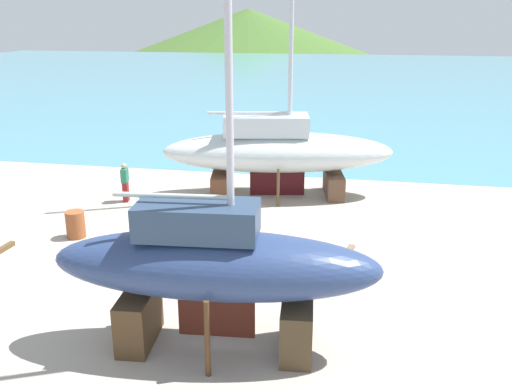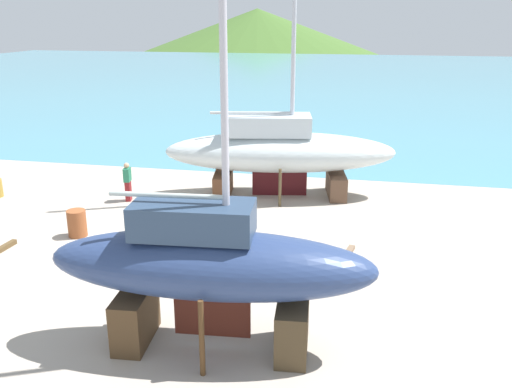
{
  "view_description": "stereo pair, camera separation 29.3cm",
  "coord_description": "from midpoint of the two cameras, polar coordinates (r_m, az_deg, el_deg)",
  "views": [
    {
      "loc": [
        8.0,
        -16.23,
        7.3
      ],
      "look_at": [
        4.87,
        0.24,
        1.87
      ],
      "focal_mm": 38.69,
      "sensor_mm": 36.0,
      "label": 1
    },
    {
      "loc": [
        8.28,
        -16.17,
        7.3
      ],
      "look_at": [
        4.87,
        0.24,
        1.87
      ],
      "focal_mm": 38.69,
      "sensor_mm": 36.0,
      "label": 2
    }
  ],
  "objects": [
    {
      "name": "ground_plane",
      "position": [
        17.61,
        -18.1,
        -7.51
      ],
      "size": [
        45.42,
        45.42,
        0.0
      ],
      "primitive_type": "plane",
      "color": "#ADA092"
    },
    {
      "name": "sea_water",
      "position": [
        70.45,
        4.15,
        11.95
      ],
      "size": [
        132.36,
        88.87,
        0.01
      ],
      "primitive_type": "cube",
      "color": "teal",
      "rests_on": "ground"
    },
    {
      "name": "headland_hill",
      "position": [
        173.85,
        -0.86,
        15.53
      ],
      "size": [
        104.57,
        104.57,
        18.9
      ],
      "primitive_type": "cone",
      "color": "#416429",
      "rests_on": "ground"
    },
    {
      "name": "sailboat_far_slipway",
      "position": [
        23.07,
        1.78,
        4.56
      ],
      "size": [
        9.93,
        4.31,
        16.71
      ],
      "rotation": [
        0.0,
        0.0,
        0.17
      ],
      "color": "brown",
      "rests_on": "ground"
    },
    {
      "name": "sailboat_large_starboard",
      "position": [
        12.33,
        -5.05,
        -7.41
      ],
      "size": [
        7.47,
        2.62,
        10.9
      ],
      "rotation": [
        0.0,
        0.0,
        0.08
      ],
      "color": "#483924",
      "rests_on": "ground"
    },
    {
      "name": "worker",
      "position": [
        23.2,
        -13.74,
        1.23
      ],
      "size": [
        0.32,
        0.48,
        1.62
      ],
      "rotation": [
        0.0,
        0.0,
        3.32
      ],
      "color": "maroon",
      "rests_on": "ground"
    },
    {
      "name": "barrel_rust_near",
      "position": [
        20.01,
        -18.56,
        -3.0
      ],
      "size": [
        0.65,
        0.65,
        0.94
      ],
      "primitive_type": "cylinder",
      "rotation": [
        0.0,
        0.0,
        3.14
      ],
      "color": "brown",
      "rests_on": "ground"
    },
    {
      "name": "timber_plank_far",
      "position": [
        17.73,
        8.81,
        -6.39
      ],
      "size": [
        0.53,
        1.79,
        0.12
      ],
      "primitive_type": "cube",
      "rotation": [
        0.0,
        0.0,
        1.38
      ],
      "color": "#7B614A",
      "rests_on": "ground"
    }
  ]
}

